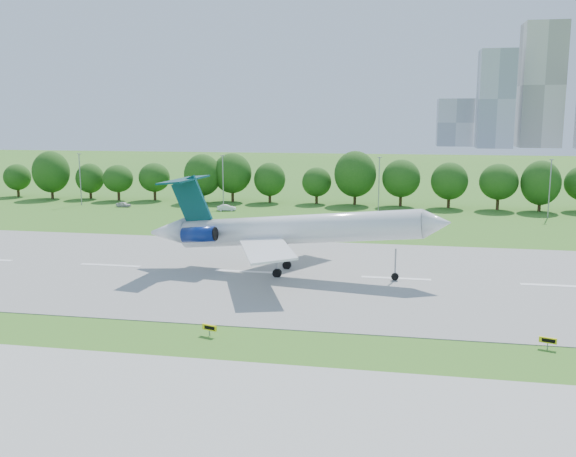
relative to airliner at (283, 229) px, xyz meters
The scene contains 11 objects.
ground 26.38m from the airliner, 101.04° to the right, with size 600.00×600.00×0.00m, color #2E6A1B.
runway 7.83m from the airliner, behind, with size 400.00×45.00×0.08m, color gray.
taxiway 43.89m from the airliner, 96.49° to the right, with size 400.00×23.00×0.08m, color #ADADA8.
tree_line 67.00m from the airliner, 94.21° to the left, with size 288.40×8.40×10.40m.
light_poles 57.30m from the airliner, 97.44° to the left, with size 175.90×0.25×12.19m.
skyline 378.42m from the airliner, 75.39° to the left, with size 127.00×52.00×80.00m.
airliner is the anchor object (origin of this frame).
taxi_sign_centre 26.38m from the airliner, 94.91° to the right, with size 1.59×0.69×1.14m.
taxi_sign_right 37.82m from the airliner, 38.68° to the right, with size 1.54×0.64×1.10m.
service_vehicle_a 59.15m from the airliner, 113.40° to the left, with size 1.45×4.14×1.37m, color white.
service_vehicle_b 74.05m from the airliner, 131.23° to the left, with size 1.40×3.47×1.18m, color silver.
Camera 1 is at (21.08, -57.41, 21.09)m, focal length 40.00 mm.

